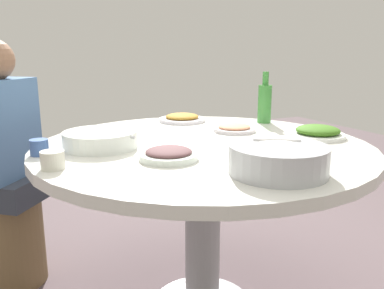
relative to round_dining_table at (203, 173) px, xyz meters
The scene contains 12 objects.
round_dining_table is the anchor object (origin of this frame).
rice_bowl 0.50m from the round_dining_table, 91.86° to the left, with size 0.31×0.31×0.10m.
soup_bowl 0.44m from the round_dining_table, 16.12° to the right, with size 0.29×0.29×0.07m.
dish_eggplant 0.31m from the round_dining_table, 36.32° to the left, with size 0.21×0.21×0.04m.
dish_greens 0.54m from the round_dining_table, 166.52° to the left, with size 0.24×0.24×0.05m.
dish_shrimp 0.32m from the round_dining_table, 147.80° to the right, with size 0.20×0.20×0.04m.
dish_tofu_braise 0.55m from the round_dining_table, 105.71° to the right, with size 0.25×0.25×0.04m.
green_bottle 0.63m from the round_dining_table, 150.85° to the right, with size 0.07×0.07×0.26m.
tea_cup_near 0.65m from the round_dining_table, ahead, with size 0.07×0.07×0.06m, color #395899.
tea_cup_far 0.63m from the round_dining_table, ahead, with size 0.08×0.08×0.06m, color silver.
stool_for_diner_left 1.06m from the round_dining_table, 40.56° to the right, with size 0.30×0.30×0.43m, color brown.
diner_left 0.97m from the round_dining_table, 40.56° to the right, with size 0.47×0.46×0.76m.
Camera 1 is at (0.75, 1.42, 1.15)m, focal length 37.83 mm.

